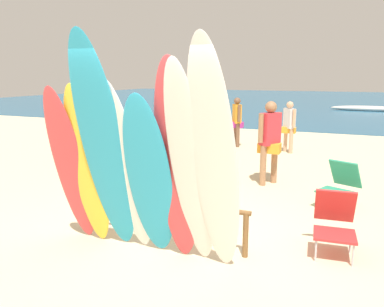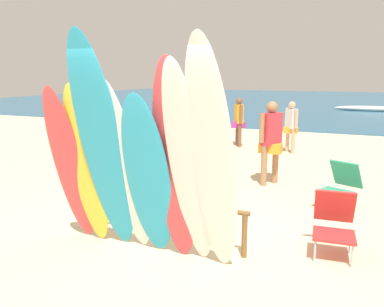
# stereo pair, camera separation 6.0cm
# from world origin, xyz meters

# --- Properties ---
(ground) EXTENTS (60.00, 60.00, 0.00)m
(ground) POSITION_xyz_m (0.00, 14.00, 0.00)
(ground) COLOR beige
(ocean_water) EXTENTS (60.00, 40.00, 0.02)m
(ocean_water) POSITION_xyz_m (0.00, 31.34, 0.01)
(ocean_water) COLOR #235B7F
(ocean_water) RESTS_ON ground
(surfboard_rack) EXTENTS (2.50, 0.07, 0.61)m
(surfboard_rack) POSITION_xyz_m (0.00, 0.00, 0.47)
(surfboard_rack) COLOR brown
(surfboard_rack) RESTS_ON ground
(surfboard_red_0) EXTENTS (0.50, 0.69, 2.12)m
(surfboard_red_0) POSITION_xyz_m (-1.01, -0.53, 1.06)
(surfboard_red_0) COLOR #D13D42
(surfboard_red_0) RESTS_ON ground
(surfboard_yellow_1) EXTENTS (0.50, 0.61, 2.15)m
(surfboard_yellow_1) POSITION_xyz_m (-0.75, -0.51, 1.08)
(surfboard_yellow_1) COLOR yellow
(surfboard_yellow_1) RESTS_ON ground
(surfboard_teal_2) EXTENTS (0.65, 0.99, 2.73)m
(surfboard_teal_2) POSITION_xyz_m (-0.38, -0.65, 1.36)
(surfboard_teal_2) COLOR #289EC6
(surfboard_teal_2) RESTS_ON ground
(surfboard_white_3) EXTENTS (0.57, 0.79, 2.21)m
(surfboard_white_3) POSITION_xyz_m (-0.17, -0.53, 1.11)
(surfboard_white_3) COLOR white
(surfboard_white_3) RESTS_ON ground
(surfboard_teal_4) EXTENTS (0.62, 0.76, 2.06)m
(surfboard_teal_4) POSITION_xyz_m (0.15, -0.54, 1.03)
(surfboard_teal_4) COLOR #289EC6
(surfboard_teal_4) RESTS_ON ground
(surfboard_red_5) EXTENTS (0.56, 0.67, 2.45)m
(surfboard_red_5) POSITION_xyz_m (0.50, -0.51, 1.22)
(surfboard_red_5) COLOR #D13D42
(surfboard_red_5) RESTS_ON ground
(surfboard_white_6) EXTENTS (0.52, 0.87, 2.42)m
(surfboard_white_6) POSITION_xyz_m (0.70, -0.60, 1.21)
(surfboard_white_6) COLOR white
(surfboard_white_6) RESTS_ON ground
(surfboard_white_7) EXTENTS (0.54, 0.88, 2.64)m
(surfboard_white_7) POSITION_xyz_m (1.01, -0.66, 1.32)
(surfboard_white_7) COLOR white
(surfboard_white_7) RESTS_ON ground
(beachgoer_strolling) EXTENTS (0.45, 0.58, 1.72)m
(beachgoer_strolling) POSITION_xyz_m (0.76, 3.39, 0.99)
(beachgoer_strolling) COLOR #9E704C
(beachgoer_strolling) RESTS_ON ground
(beachgoer_photographing) EXTENTS (0.40, 0.45, 1.49)m
(beachgoer_photographing) POSITION_xyz_m (0.60, 6.92, 0.86)
(beachgoer_photographing) COLOR tan
(beachgoer_photographing) RESTS_ON ground
(beachgoer_by_water) EXTENTS (0.40, 0.51, 1.54)m
(beachgoer_by_water) POSITION_xyz_m (-1.08, 7.31, 0.89)
(beachgoer_by_water) COLOR brown
(beachgoer_by_water) RESTS_ON ground
(beach_chair_blue) EXTENTS (0.75, 0.88, 0.79)m
(beach_chair_blue) POSITION_xyz_m (2.18, 2.49, 0.42)
(beach_chair_blue) COLOR #B7B7BC
(beach_chair_blue) RESTS_ON ground
(beach_chair_striped) EXTENTS (0.56, 0.77, 0.80)m
(beach_chair_striped) POSITION_xyz_m (2.19, 0.61, 0.42)
(beach_chair_striped) COLOR #B7B7BC
(beach_chair_striped) RESTS_ON ground
(distant_boat) EXTENTS (4.41, 0.71, 0.35)m
(distant_boat) POSITION_xyz_m (3.08, 22.14, 0.16)
(distant_boat) COLOR silver
(distant_boat) RESTS_ON ground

